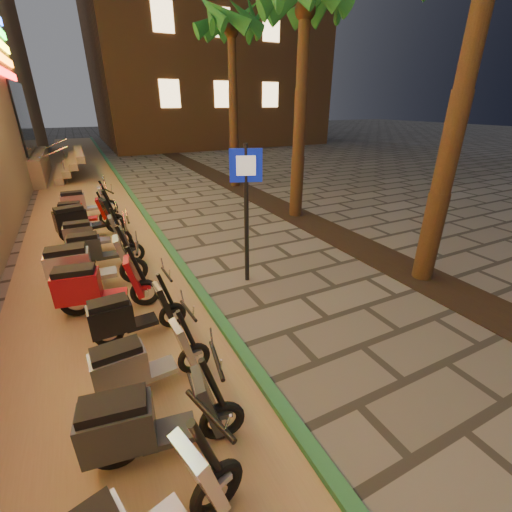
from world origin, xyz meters
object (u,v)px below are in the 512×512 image
scooter_11 (82,220)px  scooter_13 (82,203)px  scooter_6 (127,316)px  pedestrian_sign (246,197)px  scooter_8 (85,266)px  scooter_12 (80,213)px  scooter_4 (145,424)px  scooter_9 (97,249)px  scooter_5 (139,364)px  scooter_10 (90,235)px  scooter_7 (94,287)px

scooter_11 → scooter_13: size_ratio=1.09×
scooter_11 → scooter_6: bearing=-98.7°
pedestrian_sign → scooter_8: bearing=-177.3°
pedestrian_sign → scooter_12: 6.12m
scooter_4 → scooter_6: 2.16m
scooter_6 → scooter_9: 3.00m
scooter_4 → scooter_5: 0.97m
pedestrian_sign → scooter_4: 4.30m
scooter_4 → scooter_10: size_ratio=1.08×
scooter_5 → scooter_13: (-0.34, 8.44, 0.04)m
scooter_12 → pedestrian_sign: bearing=-55.1°
scooter_4 → scooter_11: bearing=101.3°
scooter_5 → scooter_11: size_ratio=0.84×
scooter_4 → scooter_11: (-0.31, 7.31, 0.04)m
scooter_9 → scooter_7: bearing=-92.1°
scooter_6 → scooter_9: bearing=91.1°
scooter_9 → scooter_11: 2.16m
scooter_9 → scooter_10: size_ratio=1.03×
scooter_11 → scooter_12: scooter_11 is taller
scooter_5 → scooter_11: 6.35m
scooter_5 → scooter_6: 1.19m
scooter_4 → scooter_13: bearing=100.3°
scooter_8 → scooter_10: size_ratio=1.19×
scooter_7 → scooter_12: bearing=100.6°
pedestrian_sign → scooter_10: bearing=153.8°
scooter_10 → scooter_11: scooter_11 is taller
scooter_10 → scooter_6: bearing=-83.8°
scooter_4 → scooter_8: scooter_8 is taller
pedestrian_sign → scooter_10: pedestrian_sign is taller
scooter_8 → scooter_11: 3.16m
scooter_5 → scooter_12: (-0.45, 7.35, 0.00)m
scooter_7 → scooter_13: scooter_7 is taller
scooter_13 → scooter_6: bearing=-87.4°
scooter_8 → scooter_13: 5.26m
scooter_12 → scooter_10: bearing=-80.8°
scooter_7 → scooter_13: 6.19m
scooter_10 → scooter_11: (-0.12, 1.09, 0.08)m
scooter_7 → scooter_11: size_ratio=0.96×
scooter_5 → scooter_8: size_ratio=0.82×
scooter_6 → scooter_5: bearing=-93.7°
scooter_6 → scooter_11: scooter_11 is taller
scooter_13 → scooter_11: bearing=-92.2°
scooter_8 → scooter_11: (0.05, 3.16, -0.01)m
scooter_6 → scooter_12: 6.17m
scooter_9 → scooter_12: size_ratio=1.04×
scooter_4 → scooter_13: size_ratio=1.01×
scooter_5 → scooter_13: size_ratio=0.92×
scooter_6 → scooter_13: bearing=89.8°
pedestrian_sign → scooter_4: size_ratio=1.68×
scooter_13 → scooter_12: bearing=-96.1°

